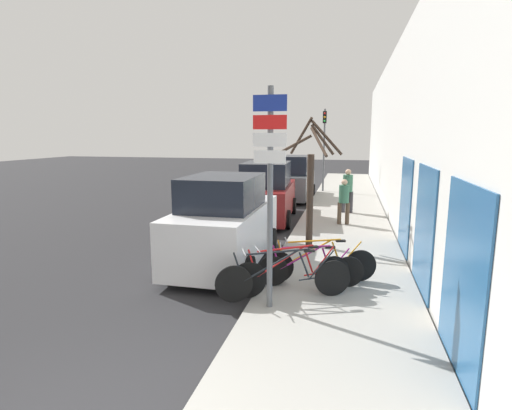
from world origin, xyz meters
name	(u,v)px	position (x,y,z in m)	size (l,w,h in m)	color
ground_plane	(273,222)	(0.00, 11.20, 0.00)	(80.00, 80.00, 0.00)	#28282B
sidewalk_curb	(345,210)	(2.60, 14.00, 0.07)	(3.20, 32.00, 0.15)	#9E9B93
building_facade	(392,135)	(4.35, 13.91, 3.23)	(0.23, 32.00, 6.50)	silver
signpost	(270,186)	(1.41, 3.51, 2.36)	(0.58, 0.12, 3.90)	#595B60
bicycle_0	(284,278)	(1.62, 3.91, 0.57)	(2.45, 1.03, 0.98)	black
bicycle_1	(292,274)	(1.72, 4.20, 0.56)	(2.20, 1.11, 0.98)	black
bicycle_2	(311,269)	(2.04, 4.68, 0.53)	(2.16, 0.58, 0.89)	black
bicycle_3	(319,264)	(2.19, 4.99, 0.55)	(2.37, 0.75, 0.94)	black
parked_car_0	(225,224)	(-0.25, 6.10, 1.04)	(2.06, 4.33, 2.27)	silver
parked_car_1	(267,194)	(-0.30, 11.57, 1.02)	(2.25, 4.63, 2.24)	maroon
parked_car_2	(292,180)	(-0.09, 16.84, 1.01)	(2.09, 4.31, 2.23)	#51565B
pedestrian_near	(344,198)	(2.59, 10.83, 1.07)	(0.42, 0.35, 1.59)	#4C3D2D
pedestrian_far	(348,188)	(2.69, 13.08, 1.16)	(0.46, 0.39, 1.76)	#333338
street_tree	(311,185)	(1.71, 7.82, 1.88)	(1.80, 1.61, 3.58)	#3D2D23
traffic_light	(324,139)	(1.32, 19.22, 3.03)	(0.20, 0.30, 4.50)	#595B60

